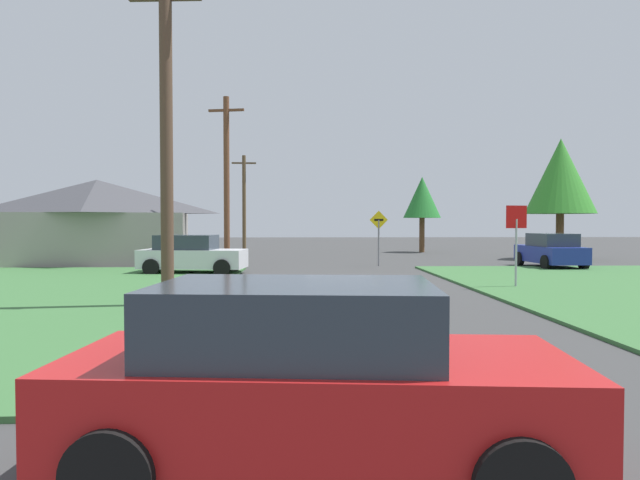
# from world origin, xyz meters

# --- Properties ---
(ground_plane) EXTENTS (120.00, 120.00, 0.00)m
(ground_plane) POSITION_xyz_m (0.00, 0.00, 0.00)
(ground_plane) COLOR #3B3B3B
(lane_stripe_center) EXTENTS (0.20, 14.00, 0.01)m
(lane_stripe_center) POSITION_xyz_m (0.00, -8.00, 0.01)
(lane_stripe_center) COLOR yellow
(lane_stripe_center) RESTS_ON ground
(stop_sign) EXTENTS (0.72, 0.18, 2.68)m
(stop_sign) POSITION_xyz_m (5.48, -2.27, 1.88)
(stop_sign) COLOR #9EA0A8
(stop_sign) RESTS_ON ground
(car_behind_on_main_road) EXTENTS (4.37, 2.29, 1.62)m
(car_behind_on_main_road) POSITION_xyz_m (-1.42, -15.26, 0.80)
(car_behind_on_main_road) COLOR red
(car_behind_on_main_road) RESTS_ON ground
(car_on_crossroad) EXTENTS (2.09, 4.08, 1.62)m
(car_on_crossroad) POSITION_xyz_m (10.35, 5.84, 0.80)
(car_on_crossroad) COLOR navy
(car_on_crossroad) RESTS_ON ground
(parked_car_near_building) EXTENTS (4.43, 2.39, 1.62)m
(parked_car_near_building) POSITION_xyz_m (-5.94, 3.25, 0.80)
(parked_car_near_building) COLOR silver
(parked_car_near_building) RESTS_ON ground
(utility_pole_near) EXTENTS (1.80, 0.31, 8.32)m
(utility_pole_near) POSITION_xyz_m (-4.80, -5.90, 4.27)
(utility_pole_near) COLOR brown
(utility_pole_near) RESTS_ON ground
(utility_pole_mid) EXTENTS (1.79, 0.44, 8.35)m
(utility_pole_mid) POSITION_xyz_m (-5.08, 8.00, 4.30)
(utility_pole_mid) COLOR brown
(utility_pole_mid) RESTS_ON ground
(utility_pole_far) EXTENTS (1.80, 0.27, 7.11)m
(utility_pole_far) POSITION_xyz_m (-5.55, 21.90, 3.70)
(utility_pole_far) COLOR brown
(utility_pole_far) RESTS_ON ground
(direction_sign) EXTENTS (0.91, 0.08, 2.71)m
(direction_sign) POSITION_xyz_m (2.41, 7.26, 1.69)
(direction_sign) COLOR slate
(direction_sign) RESTS_ON ground
(oak_tree_left) EXTENTS (2.66, 2.66, 5.40)m
(oak_tree_left) POSITION_xyz_m (7.34, 19.72, 3.89)
(oak_tree_left) COLOR brown
(oak_tree_left) RESTS_ON ground
(pine_tree_center) EXTENTS (3.93, 3.93, 6.97)m
(pine_tree_center) POSITION_xyz_m (13.59, 11.74, 4.78)
(pine_tree_center) COLOR brown
(pine_tree_center) RESTS_ON ground
(barn) EXTENTS (9.51, 6.54, 4.32)m
(barn) POSITION_xyz_m (-11.84, 9.15, 2.16)
(barn) COLOR gray
(barn) RESTS_ON ground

